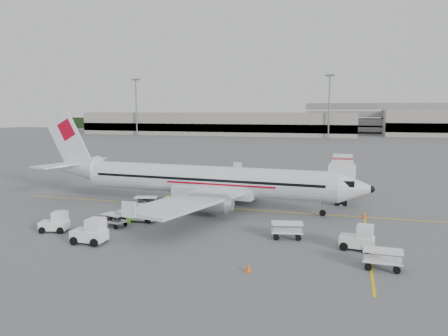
{
  "coord_description": "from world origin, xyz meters",
  "views": [
    {
      "loc": [
        12.46,
        -41.08,
        9.68
      ],
      "look_at": [
        0.0,
        2.0,
        3.8
      ],
      "focal_mm": 35.0,
      "sensor_mm": 36.0,
      "label": 1
    }
  ],
  "objects": [
    {
      "name": "aircraft",
      "position": [
        -1.27,
        0.13,
        4.72
      ],
      "size": [
        35.76,
        28.81,
        9.44
      ],
      "primitive_type": null,
      "rotation": [
        0.0,
        0.0,
        -0.06
      ],
      "color": "white",
      "rests_on": "ground"
    },
    {
      "name": "crew_a",
      "position": [
        -2.66,
        -3.29,
        0.96
      ],
      "size": [
        0.79,
        0.61,
        1.92
      ],
      "primitive_type": "imported",
      "rotation": [
        0.0,
        0.0,
        0.24
      ],
      "color": "#93F215",
      "rests_on": "ground"
    },
    {
      "name": "stripe_cross",
      "position": [
        14.0,
        -8.0,
        0.01
      ],
      "size": [
        0.2,
        20.0,
        0.01
      ],
      "primitive_type": "cube",
      "color": "yellow",
      "rests_on": "ground"
    },
    {
      "name": "parking_garage",
      "position": [
        25.0,
        160.0,
        7.0
      ],
      "size": [
        62.0,
        24.0,
        14.0
      ],
      "primitive_type": null,
      "color": "slate",
      "rests_on": "ground"
    },
    {
      "name": "stripe_lead",
      "position": [
        0.0,
        0.0,
        0.01
      ],
      "size": [
        44.0,
        0.2,
        0.01
      ],
      "primitive_type": "cube",
      "color": "yellow",
      "rests_on": "ground"
    },
    {
      "name": "cart_loaded_a",
      "position": [
        -6.37,
        -9.23,
        0.54
      ],
      "size": [
        2.34,
        1.78,
        1.08
      ],
      "primitive_type": null,
      "rotation": [
        0.0,
        0.0,
        -0.3
      ],
      "color": "white",
      "rests_on": "ground"
    },
    {
      "name": "terminal_west",
      "position": [
        -40.0,
        130.0,
        4.5
      ],
      "size": [
        110.0,
        22.0,
        9.0
      ],
      "primitive_type": null,
      "color": "gray",
      "rests_on": "ground"
    },
    {
      "name": "treeline",
      "position": [
        0.0,
        175.0,
        3.0
      ],
      "size": [
        300.0,
        3.0,
        6.0
      ],
      "primitive_type": null,
      "color": "black",
      "rests_on": "ground"
    },
    {
      "name": "cone_stbd",
      "position": [
        6.82,
        -16.27,
        0.28
      ],
      "size": [
        0.34,
        0.34,
        0.55
      ],
      "primitive_type": "cone",
      "color": "#FE510C",
      "rests_on": "ground"
    },
    {
      "name": "cart_empty_a",
      "position": [
        8.08,
        -8.6,
        0.62
      ],
      "size": [
        2.59,
        1.83,
        1.23
      ],
      "primitive_type": null,
      "rotation": [
        0.0,
        0.0,
        0.19
      ],
      "color": "white",
      "rests_on": "ground"
    },
    {
      "name": "cone_port",
      "position": [
        -2.94,
        9.51,
        0.33
      ],
      "size": [
        0.41,
        0.41,
        0.67
      ],
      "primitive_type": "cone",
      "color": "#FE510C",
      "rests_on": "ground"
    },
    {
      "name": "belt_loader",
      "position": [
        -5.29,
        -6.93,
        1.17
      ],
      "size": [
        4.35,
        1.75,
        2.33
      ],
      "primitive_type": null,
      "rotation": [
        0.0,
        0.0,
        0.03
      ],
      "color": "white",
      "rests_on": "ground"
    },
    {
      "name": "ground",
      "position": [
        0.0,
        0.0,
        0.0
      ],
      "size": [
        360.0,
        360.0,
        0.0
      ],
      "primitive_type": "plane",
      "color": "#56595B"
    },
    {
      "name": "crew_b",
      "position": [
        -3.72,
        -3.99,
        0.9
      ],
      "size": [
        1.04,
        0.92,
        1.79
      ],
      "primitive_type": "imported",
      "rotation": [
        0.0,
        0.0,
        -0.32
      ],
      "color": "#93F215",
      "rests_on": "ground"
    },
    {
      "name": "mast_center",
      "position": [
        5.0,
        118.0,
        11.0
      ],
      "size": [
        3.2,
        1.2,
        22.0
      ],
      "primitive_type": null,
      "color": "slate",
      "rests_on": "ground"
    },
    {
      "name": "cart_loaded_b",
      "position": [
        -7.0,
        -2.0,
        0.57
      ],
      "size": [
        2.46,
        1.83,
        1.15
      ],
      "primitive_type": null,
      "rotation": [
        0.0,
        0.0,
        0.26
      ],
      "color": "white",
      "rests_on": "ground"
    },
    {
      "name": "tug_fore",
      "position": [
        13.18,
        -9.94,
        0.89
      ],
      "size": [
        2.47,
        1.62,
        1.79
      ],
      "primitive_type": null,
      "rotation": [
        0.0,
        0.0,
        -0.13
      ],
      "color": "white",
      "rests_on": "ground"
    },
    {
      "name": "crew_d",
      "position": [
        -5.85,
        -7.79,
        0.84
      ],
      "size": [
        1.01,
        0.96,
        1.69
      ],
      "primitive_type": "imported",
      "rotation": [
        0.0,
        0.0,
        3.86
      ],
      "color": "#93F215",
      "rests_on": "ground"
    },
    {
      "name": "crew_c",
      "position": [
        -3.92,
        -4.17,
        0.84
      ],
      "size": [
        1.04,
        1.24,
        1.67
      ],
      "primitive_type": "imported",
      "rotation": [
        0.0,
        0.0,
        2.03
      ],
      "color": "#93F215",
      "rests_on": "ground"
    },
    {
      "name": "cart_empty_b",
      "position": [
        14.66,
        -13.49,
        0.61
      ],
      "size": [
        2.41,
        1.52,
        1.22
      ],
      "primitive_type": null,
      "rotation": [
        0.0,
        0.0,
        -0.06
      ],
      "color": "white",
      "rests_on": "ground"
    },
    {
      "name": "tug_mid",
      "position": [
        -5.71,
        -13.93,
        0.95
      ],
      "size": [
        2.47,
        1.43,
        1.89
      ],
      "primitive_type": null,
      "rotation": [
        0.0,
        0.0,
        0.01
      ],
      "color": "white",
      "rests_on": "ground"
    },
    {
      "name": "cone_nose",
      "position": [
        13.94,
        -0.3,
        0.3
      ],
      "size": [
        0.36,
        0.36,
        0.59
      ],
      "primitive_type": "cone",
      "color": "#FE510C",
      "rests_on": "ground"
    },
    {
      "name": "jet_bridge",
      "position": [
        11.71,
        10.44,
        2.13
      ],
      "size": [
        3.24,
        16.3,
        4.27
      ],
      "primitive_type": null,
      "rotation": [
        0.0,
        0.0,
        0.01
      ],
      "color": "white",
      "rests_on": "ground"
    },
    {
      "name": "tug_aft",
      "position": [
        -10.22,
        -11.99,
        0.83
      ],
      "size": [
        2.38,
        1.71,
        1.66
      ],
      "primitive_type": null,
      "rotation": [
        0.0,
        0.0,
        0.25
      ],
      "color": "white",
      "rests_on": "ground"
    },
    {
      "name": "mast_west",
      "position": [
        -70.0,
        118.0,
        11.0
      ],
      "size": [
        3.2,
        1.2,
        22.0
      ],
      "primitive_type": null,
      "color": "slate",
      "rests_on": "ground"
    }
  ]
}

